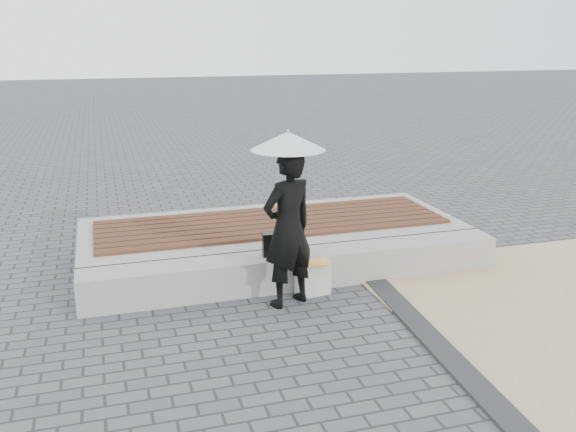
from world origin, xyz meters
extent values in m
plane|color=#4A4A4F|center=(0.00, 0.00, 0.00)|extent=(80.00, 80.00, 0.00)
cube|color=#2A2A2C|center=(0.75, -0.50, 0.02)|extent=(0.61, 5.20, 0.04)
cube|color=#989893|center=(0.00, 1.60, 0.20)|extent=(5.00, 0.45, 0.40)
cube|color=#A4A39F|center=(0.00, 2.80, 0.20)|extent=(5.00, 2.00, 0.40)
imported|color=black|center=(-0.29, 1.12, 0.86)|extent=(0.74, 0.62, 1.73)
cylinder|color=#B8B8BD|center=(-0.29, 1.12, 1.32)|extent=(0.01, 0.01, 0.77)
cone|color=silver|center=(-0.29, 1.12, 1.80)|extent=(0.77, 0.77, 0.19)
sphere|color=#B8B8BD|center=(-0.29, 1.12, 1.90)|extent=(0.03, 0.03, 0.03)
cube|color=black|center=(-0.26, 1.58, 0.54)|extent=(0.40, 0.18, 0.27)
cube|color=#BBBAB6|center=(0.05, 1.27, 0.20)|extent=(0.40, 0.20, 0.40)
cube|color=red|center=(0.05, 1.22, 0.41)|extent=(0.35, 0.28, 0.01)
camera|label=1|loc=(-2.12, -4.88, 2.83)|focal=38.73mm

